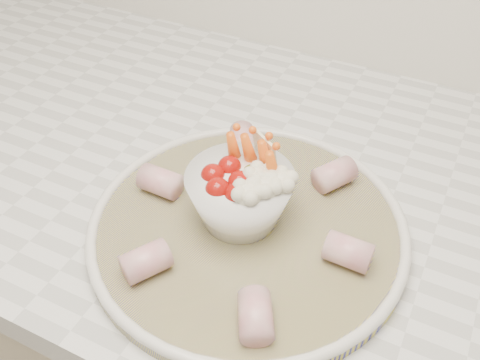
% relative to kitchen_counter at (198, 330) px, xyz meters
% --- Properties ---
extents(kitchen_counter, '(2.04, 0.62, 0.92)m').
position_rel_kitchen_counter_xyz_m(kitchen_counter, '(0.00, 0.00, 0.00)').
color(kitchen_counter, beige).
rests_on(kitchen_counter, ground).
extents(serving_platter, '(0.42, 0.42, 0.02)m').
position_rel_kitchen_counter_xyz_m(serving_platter, '(0.15, -0.11, 0.47)').
color(serving_platter, navy).
rests_on(serving_platter, kitchen_counter).
extents(veggie_bowl, '(0.12, 0.12, 0.10)m').
position_rel_kitchen_counter_xyz_m(veggie_bowl, '(0.14, -0.10, 0.51)').
color(veggie_bowl, white).
rests_on(veggie_bowl, serving_platter).
extents(cured_meat_rolls, '(0.27, 0.28, 0.03)m').
position_rel_kitchen_counter_xyz_m(cured_meat_rolls, '(0.15, -0.11, 0.49)').
color(cured_meat_rolls, '#BC5666').
rests_on(cured_meat_rolls, serving_platter).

